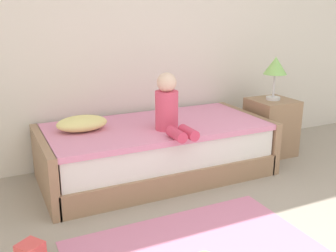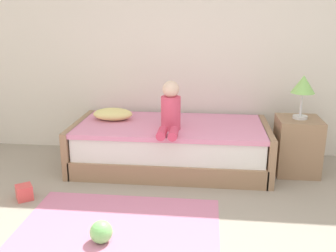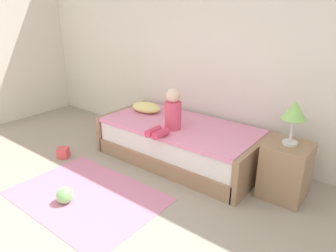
{
  "view_description": "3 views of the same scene",
  "coord_description": "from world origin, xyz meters",
  "px_view_note": "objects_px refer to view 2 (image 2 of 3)",
  "views": [
    {
      "loc": [
        -1.77,
        -1.17,
        1.51
      ],
      "look_at": [
        -0.37,
        1.75,
        0.55
      ],
      "focal_mm": 41.97,
      "sensor_mm": 36.0,
      "label": 1
    },
    {
      "loc": [
        0.03,
        -1.91,
        1.64
      ],
      "look_at": [
        -0.37,
        1.75,
        0.55
      ],
      "focal_mm": 40.55,
      "sensor_mm": 36.0,
      "label": 2
    },
    {
      "loc": [
        1.74,
        -0.96,
        1.89
      ],
      "look_at": [
        -0.37,
        1.75,
        0.55
      ],
      "focal_mm": 32.85,
      "sensor_mm": 36.0,
      "label": 3
    }
  ],
  "objects_px": {
    "bed": "(170,146)",
    "pillow": "(113,114)",
    "child_figure": "(170,111)",
    "toy_ball": "(101,232)",
    "nightstand": "(297,146)",
    "table_lamp": "(303,86)",
    "toy_block": "(24,192)"
  },
  "relations": [
    {
      "from": "bed",
      "to": "pillow",
      "type": "height_order",
      "value": "pillow"
    },
    {
      "from": "bed",
      "to": "child_figure",
      "type": "bearing_deg",
      "value": -84.72
    },
    {
      "from": "child_figure",
      "to": "toy_ball",
      "type": "height_order",
      "value": "child_figure"
    },
    {
      "from": "nightstand",
      "to": "pillow",
      "type": "xyz_separation_m",
      "value": [
        -2.01,
        0.1,
        0.26
      ]
    },
    {
      "from": "pillow",
      "to": "toy_ball",
      "type": "distance_m",
      "value": 1.7
    },
    {
      "from": "table_lamp",
      "to": "toy_block",
      "type": "relative_size",
      "value": 3.29
    },
    {
      "from": "child_figure",
      "to": "pillow",
      "type": "relative_size",
      "value": 1.16
    },
    {
      "from": "child_figure",
      "to": "toy_ball",
      "type": "xyz_separation_m",
      "value": [
        -0.39,
        -1.28,
        -0.62
      ]
    },
    {
      "from": "bed",
      "to": "pillow",
      "type": "distance_m",
      "value": 0.74
    },
    {
      "from": "child_figure",
      "to": "toy_ball",
      "type": "relative_size",
      "value": 2.99
    },
    {
      "from": "nightstand",
      "to": "toy_block",
      "type": "bearing_deg",
      "value": -160.64
    },
    {
      "from": "child_figure",
      "to": "table_lamp",
      "type": "bearing_deg",
      "value": 9.91
    },
    {
      "from": "pillow",
      "to": "toy_ball",
      "type": "height_order",
      "value": "pillow"
    },
    {
      "from": "pillow",
      "to": "toy_block",
      "type": "relative_size",
      "value": 3.21
    },
    {
      "from": "bed",
      "to": "toy_block",
      "type": "bearing_deg",
      "value": -144.04
    },
    {
      "from": "child_figure",
      "to": "toy_block",
      "type": "height_order",
      "value": "child_figure"
    },
    {
      "from": "child_figure",
      "to": "bed",
      "type": "bearing_deg",
      "value": 95.28
    },
    {
      "from": "bed",
      "to": "toy_ball",
      "type": "bearing_deg",
      "value": -103.63
    },
    {
      "from": "toy_ball",
      "to": "toy_block",
      "type": "xyz_separation_m",
      "value": [
        -0.89,
        0.59,
        -0.02
      ]
    },
    {
      "from": "toy_block",
      "to": "toy_ball",
      "type": "bearing_deg",
      "value": -33.56
    },
    {
      "from": "bed",
      "to": "child_figure",
      "type": "xyz_separation_m",
      "value": [
        0.02,
        -0.23,
        0.46
      ]
    },
    {
      "from": "nightstand",
      "to": "pillow",
      "type": "relative_size",
      "value": 1.36
    },
    {
      "from": "bed",
      "to": "table_lamp",
      "type": "height_order",
      "value": "table_lamp"
    },
    {
      "from": "pillow",
      "to": "nightstand",
      "type": "bearing_deg",
      "value": -2.74
    },
    {
      "from": "child_figure",
      "to": "toy_block",
      "type": "xyz_separation_m",
      "value": [
        -1.28,
        -0.68,
        -0.64
      ]
    },
    {
      "from": "toy_ball",
      "to": "bed",
      "type": "bearing_deg",
      "value": 76.37
    },
    {
      "from": "pillow",
      "to": "toy_block",
      "type": "distance_m",
      "value": 1.28
    },
    {
      "from": "table_lamp",
      "to": "toy_block",
      "type": "height_order",
      "value": "table_lamp"
    },
    {
      "from": "table_lamp",
      "to": "pillow",
      "type": "xyz_separation_m",
      "value": [
        -2.01,
        0.1,
        -0.37
      ]
    },
    {
      "from": "bed",
      "to": "nightstand",
      "type": "xyz_separation_m",
      "value": [
        1.35,
        0.0,
        0.05
      ]
    },
    {
      "from": "pillow",
      "to": "toy_block",
      "type": "xyz_separation_m",
      "value": [
        -0.6,
        -1.01,
        -0.5
      ]
    },
    {
      "from": "bed",
      "to": "table_lamp",
      "type": "relative_size",
      "value": 4.69
    }
  ]
}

